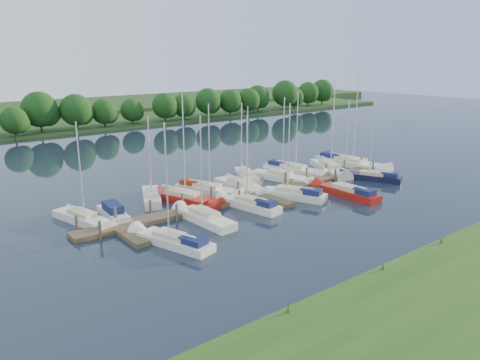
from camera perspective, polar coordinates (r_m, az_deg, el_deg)
ground at (r=44.58m, az=8.91°, el=-4.33°), size 260.00×260.00×0.00m
dock at (r=49.51m, az=2.76°, el=-1.94°), size 40.00×6.00×0.40m
mooring_pilings at (r=50.21m, az=1.93°, el=-1.21°), size 38.24×2.84×2.00m
far_shore at (r=108.97m, az=-21.28°, el=6.49°), size 180.00×30.00×0.60m
distant_hill at (r=132.90m, az=-24.53°, el=7.71°), size 220.00×40.00×1.40m
treeline at (r=96.03m, az=-19.17°, el=7.95°), size 145.87×9.53×8.26m
sailboat_n_0 at (r=44.54m, az=-18.60°, el=-4.61°), size 3.31×7.46×9.56m
motorboat at (r=44.98m, az=-15.12°, el=-4.04°), size 2.04×5.73×1.66m
sailboat_n_2 at (r=49.58m, az=-10.72°, el=-2.09°), size 4.13×7.00×9.11m
sailboat_n_3 at (r=48.52m, az=-6.90°, el=-2.30°), size 4.48×8.99×11.44m
sailboat_n_4 at (r=51.29m, az=-4.09°, el=-1.21°), size 4.54×7.76×10.11m
sailboat_n_5 at (r=52.50m, az=0.01°, el=-0.84°), size 1.97×7.84×10.09m
sailboat_n_6 at (r=57.23m, az=0.86°, el=0.50°), size 4.11×7.00×9.10m
sailboat_n_7 at (r=56.47m, az=4.97°, el=0.26°), size 3.74×8.04×10.32m
sailboat_n_8 at (r=60.39m, az=6.46°, el=1.24°), size 3.83×8.50×10.74m
sailboat_n_9 at (r=61.57m, az=10.89°, el=1.29°), size 5.35×8.90×11.68m
sailboat_n_10 at (r=65.41m, az=13.28°, el=2.00°), size 3.49×10.96×13.67m
sailboat_s_0 at (r=37.83m, az=-8.20°, el=-7.40°), size 3.80×8.00×10.12m
sailboat_s_1 at (r=42.48m, az=-4.39°, el=-4.77°), size 2.17×7.75×10.04m
sailboat_s_2 at (r=45.96m, az=1.25°, el=-3.10°), size 2.85×7.43×9.58m
sailboat_s_3 at (r=49.56m, az=6.29°, el=-1.83°), size 4.76×7.83×10.36m
sailboat_s_4 at (r=51.34m, az=12.93°, el=-1.54°), size 1.97×8.21×10.59m
sailboat_s_5 at (r=58.49m, az=15.88°, el=0.29°), size 4.27×7.16×9.42m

